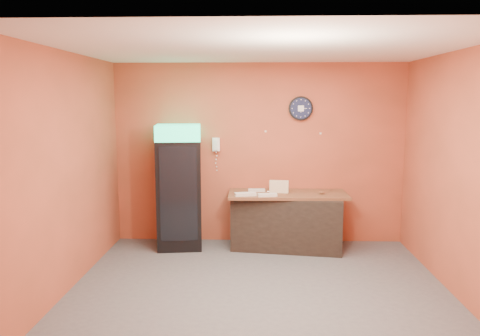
{
  "coord_description": "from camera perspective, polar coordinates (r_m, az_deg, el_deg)",
  "views": [
    {
      "loc": [
        -0.03,
        -5.27,
        2.25
      ],
      "look_at": [
        -0.25,
        0.6,
        1.38
      ],
      "focal_mm": 35.0,
      "sensor_mm": 36.0,
      "label": 1
    }
  ],
  "objects": [
    {
      "name": "wrapped_sandwich_right",
      "position": [
        7.14,
        2.02,
        -2.72
      ],
      "size": [
        0.26,
        0.12,
        0.04
      ],
      "primitive_type": "cube",
      "rotation": [
        0.0,
        0.0,
        0.08
      ],
      "color": "silver",
      "rests_on": "butcher_paper"
    },
    {
      "name": "wall_phone",
      "position": [
        7.28,
        -2.93,
        2.88
      ],
      "size": [
        0.11,
        0.1,
        0.21
      ],
      "color": "white",
      "rests_on": "back_wall"
    },
    {
      "name": "floor",
      "position": [
        5.73,
        2.33,
        -14.68
      ],
      "size": [
        4.5,
        4.5,
        0.0
      ],
      "primitive_type": "plane",
      "color": "#47474C",
      "rests_on": "ground"
    },
    {
      "name": "ceiling",
      "position": [
        5.3,
        2.51,
        14.39
      ],
      "size": [
        4.5,
        4.0,
        0.02
      ],
      "primitive_type": "cube",
      "color": "white",
      "rests_on": "back_wall"
    },
    {
      "name": "kitchen_tool",
      "position": [
        7.09,
        4.67,
        -2.71
      ],
      "size": [
        0.07,
        0.07,
        0.07
      ],
      "primitive_type": "cylinder",
      "color": "silver",
      "rests_on": "butcher_paper"
    },
    {
      "name": "beverage_cooler",
      "position": [
        7.11,
        -7.51,
        -2.48
      ],
      "size": [
        0.73,
        0.74,
        1.87
      ],
      "rotation": [
        0.0,
        0.0,
        0.13
      ],
      "color": "black",
      "rests_on": "floor"
    },
    {
      "name": "left_wall",
      "position": [
        5.78,
        -20.49,
        -0.55
      ],
      "size": [
        0.02,
        4.0,
        2.8
      ],
      "primitive_type": "cube",
      "color": "#C05136",
      "rests_on": "floor"
    },
    {
      "name": "prep_counter",
      "position": [
        7.17,
        5.78,
        -6.52
      ],
      "size": [
        1.7,
        0.93,
        0.81
      ],
      "primitive_type": "cube",
      "rotation": [
        0.0,
        0.0,
        -0.14
      ],
      "color": "black",
      "rests_on": "floor"
    },
    {
      "name": "butcher_paper",
      "position": [
        7.07,
        5.83,
        -3.19
      ],
      "size": [
        1.78,
        0.79,
        0.04
      ],
      "primitive_type": "cube",
      "rotation": [
        0.0,
        0.0,
        0.02
      ],
      "color": "brown",
      "rests_on": "prep_counter"
    },
    {
      "name": "back_wall",
      "position": [
        7.32,
        2.33,
        1.76
      ],
      "size": [
        4.5,
        0.02,
        2.8
      ],
      "primitive_type": "cube",
      "color": "#C05136",
      "rests_on": "floor"
    },
    {
      "name": "wall_clock",
      "position": [
        7.28,
        7.41,
        7.22
      ],
      "size": [
        0.37,
        0.06,
        0.37
      ],
      "color": "black",
      "rests_on": "back_wall"
    },
    {
      "name": "sub_roll_stack",
      "position": [
        7.07,
        4.78,
        -2.27
      ],
      "size": [
        0.29,
        0.13,
        0.18
      ],
      "rotation": [
        0.0,
        0.0,
        -0.11
      ],
      "color": "#F4E6BE",
      "rests_on": "butcher_paper"
    },
    {
      "name": "right_wall",
      "position": [
        5.81,
        25.21,
        -0.78
      ],
      "size": [
        0.02,
        4.0,
        2.8
      ],
      "primitive_type": "cube",
      "color": "#C05136",
      "rests_on": "floor"
    },
    {
      "name": "wrapped_sandwich_mid",
      "position": [
        6.79,
        3.35,
        -3.3
      ],
      "size": [
        0.29,
        0.15,
        0.04
      ],
      "primitive_type": "cube",
      "rotation": [
        0.0,
        0.0,
        0.16
      ],
      "color": "silver",
      "rests_on": "butcher_paper"
    },
    {
      "name": "wrapped_sandwich_left",
      "position": [
        6.82,
        0.67,
        -3.21
      ],
      "size": [
        0.33,
        0.19,
        0.04
      ],
      "primitive_type": "cube",
      "rotation": [
        0.0,
        0.0,
        0.22
      ],
      "color": "silver",
      "rests_on": "butcher_paper"
    }
  ]
}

